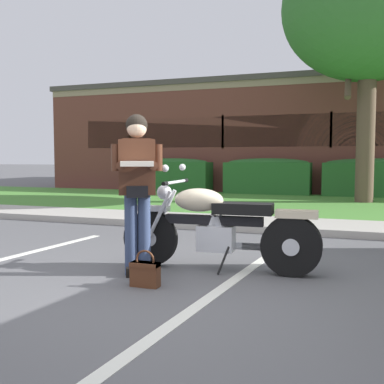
# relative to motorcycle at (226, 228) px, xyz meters

# --- Properties ---
(ground_plane) EXTENTS (140.00, 140.00, 0.00)m
(ground_plane) POSITION_rel_motorcycle_xyz_m (-0.29, -0.90, -0.48)
(ground_plane) COLOR #565659
(curb_strip) EXTENTS (60.00, 0.20, 0.12)m
(curb_strip) POSITION_rel_motorcycle_xyz_m (-0.29, 2.70, -0.42)
(curb_strip) COLOR #ADA89E
(curb_strip) RESTS_ON ground
(concrete_walk) EXTENTS (60.00, 1.50, 0.08)m
(concrete_walk) POSITION_rel_motorcycle_xyz_m (-0.29, 3.55, -0.44)
(concrete_walk) COLOR #ADA89E
(concrete_walk) RESTS_ON ground
(grass_lawn) EXTENTS (60.00, 6.20, 0.06)m
(grass_lawn) POSITION_rel_motorcycle_xyz_m (-0.29, 7.40, -0.45)
(grass_lawn) COLOR #478433
(grass_lawn) RESTS_ON ground
(stall_stripe_1) EXTENTS (0.51, 4.39, 0.01)m
(stall_stripe_1) POSITION_rel_motorcycle_xyz_m (0.16, -0.70, -0.48)
(stall_stripe_1) COLOR silver
(stall_stripe_1) RESTS_ON ground
(motorcycle) EXTENTS (2.24, 0.82, 1.18)m
(motorcycle) POSITION_rel_motorcycle_xyz_m (0.00, 0.00, 0.00)
(motorcycle) COLOR black
(motorcycle) RESTS_ON ground
(rider_person) EXTENTS (0.59, 0.67, 1.70)m
(rider_person) POSITION_rel_motorcycle_xyz_m (-0.83, -0.49, 0.53)
(rider_person) COLOR black
(rider_person) RESTS_ON ground
(handbag) EXTENTS (0.28, 0.13, 0.36)m
(handbag) POSITION_rel_motorcycle_xyz_m (-0.57, -0.87, -0.34)
(handbag) COLOR #562D19
(handbag) RESTS_ON ground
(shade_tree) EXTENTS (4.55, 4.55, 7.15)m
(shade_tree) POSITION_rel_motorcycle_xyz_m (1.53, 8.35, 4.70)
(shade_tree) COLOR brown
(shade_tree) RESTS_ON ground
(hedge_left) EXTENTS (2.82, 0.90, 1.24)m
(hedge_left) POSITION_rel_motorcycle_xyz_m (-4.93, 10.42, 0.17)
(hedge_left) COLOR #286028
(hedge_left) RESTS_ON ground
(hedge_center_left) EXTENTS (2.84, 0.90, 1.24)m
(hedge_center_left) POSITION_rel_motorcycle_xyz_m (-1.48, 10.42, 0.17)
(hedge_center_left) COLOR #286028
(hedge_center_left) RESTS_ON ground
(hedge_center_right) EXTENTS (3.32, 0.90, 1.24)m
(hedge_center_right) POSITION_rel_motorcycle_xyz_m (1.96, 10.42, 0.17)
(hedge_center_right) COLOR #286028
(hedge_center_right) RESTS_ON ground
(brick_building) EXTENTS (22.29, 11.92, 4.18)m
(brick_building) POSITION_rel_motorcycle_xyz_m (0.49, 17.05, 1.61)
(brick_building) COLOR brown
(brick_building) RESTS_ON ground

